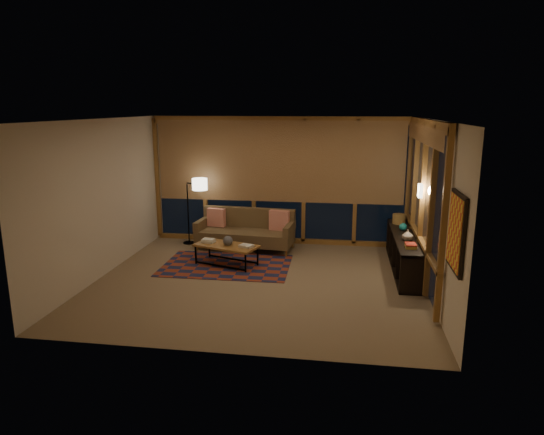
# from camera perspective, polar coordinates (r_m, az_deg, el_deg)

# --- Properties ---
(floor) EXTENTS (5.50, 5.00, 0.01)m
(floor) POSITION_cam_1_polar(r_m,az_deg,el_deg) (8.32, -1.54, -7.47)
(floor) COLOR #A0805F
(floor) RESTS_ON ground
(ceiling) EXTENTS (5.50, 5.00, 0.01)m
(ceiling) POSITION_cam_1_polar(r_m,az_deg,el_deg) (7.80, -1.67, 11.46)
(ceiling) COLOR silver
(ceiling) RESTS_ON walls
(walls) EXTENTS (5.51, 5.01, 2.70)m
(walls) POSITION_cam_1_polar(r_m,az_deg,el_deg) (7.95, -1.60, 1.68)
(walls) COLOR beige
(walls) RESTS_ON floor
(window_wall_back) EXTENTS (5.30, 0.16, 2.60)m
(window_wall_back) POSITION_cam_1_polar(r_m,az_deg,el_deg) (10.31, 0.78, 4.31)
(window_wall_back) COLOR brown
(window_wall_back) RESTS_ON walls
(window_wall_right) EXTENTS (0.16, 3.70, 2.60)m
(window_wall_right) POSITION_cam_1_polar(r_m,az_deg,el_deg) (8.51, 17.21, 1.86)
(window_wall_right) COLOR brown
(window_wall_right) RESTS_ON walls
(wall_art) EXTENTS (0.06, 0.74, 0.94)m
(wall_art) POSITION_cam_1_polar(r_m,az_deg,el_deg) (6.14, 20.80, -1.61)
(wall_art) COLOR red
(wall_art) RESTS_ON walls
(wall_sconce) EXTENTS (0.12, 0.18, 0.22)m
(wall_sconce) POSITION_cam_1_polar(r_m,az_deg,el_deg) (8.32, 17.04, 3.03)
(wall_sconce) COLOR white
(wall_sconce) RESTS_ON walls
(sofa) EXTENTS (2.03, 0.96, 0.80)m
(sofa) POSITION_cam_1_polar(r_m,az_deg,el_deg) (10.01, -3.19, -1.52)
(sofa) COLOR brown
(sofa) RESTS_ON floor
(pillow_left) EXTENTS (0.40, 0.20, 0.38)m
(pillow_left) POSITION_cam_1_polar(r_m,az_deg,el_deg) (10.30, -6.56, -0.06)
(pillow_left) COLOR red
(pillow_left) RESTS_ON sofa
(pillow_right) EXTENTS (0.43, 0.21, 0.41)m
(pillow_right) POSITION_cam_1_polar(r_m,az_deg,el_deg) (9.97, 0.87, -0.34)
(pillow_right) COLOR red
(pillow_right) RESTS_ON sofa
(area_rug) EXTENTS (2.37, 1.60, 0.01)m
(area_rug) POSITION_cam_1_polar(r_m,az_deg,el_deg) (9.12, -5.38, -5.63)
(area_rug) COLOR maroon
(area_rug) RESTS_ON floor
(coffee_table) EXTENTS (1.29, 0.88, 0.39)m
(coffee_table) POSITION_cam_1_polar(r_m,az_deg,el_deg) (9.10, -5.36, -4.40)
(coffee_table) COLOR brown
(coffee_table) RESTS_ON floor
(book_stack_a) EXTENTS (0.28, 0.24, 0.07)m
(book_stack_a) POSITION_cam_1_polar(r_m,az_deg,el_deg) (9.23, -7.50, -2.70)
(book_stack_a) COLOR silver
(book_stack_a) RESTS_ON coffee_table
(book_stack_b) EXTENTS (0.27, 0.25, 0.05)m
(book_stack_b) POSITION_cam_1_polar(r_m,az_deg,el_deg) (8.87, -3.04, -3.36)
(book_stack_b) COLOR silver
(book_stack_b) RESTS_ON coffee_table
(ceramic_pot) EXTENTS (0.24, 0.24, 0.18)m
(ceramic_pot) POSITION_cam_1_polar(r_m,az_deg,el_deg) (8.99, -5.21, -2.71)
(ceramic_pot) COLOR black
(ceramic_pot) RESTS_ON coffee_table
(floor_lamp) EXTENTS (0.56, 0.46, 1.45)m
(floor_lamp) POSITION_cam_1_polar(r_m,az_deg,el_deg) (10.52, -9.85, 0.82)
(floor_lamp) COLOR black
(floor_lamp) RESTS_ON floor
(bookshelf) EXTENTS (0.40, 2.58, 0.64)m
(bookshelf) POSITION_cam_1_polar(r_m,az_deg,el_deg) (9.11, 15.23, -3.96)
(bookshelf) COLOR black
(bookshelf) RESTS_ON floor
(basket) EXTENTS (0.28, 0.28, 0.19)m
(basket) POSITION_cam_1_polar(r_m,az_deg,el_deg) (9.85, 14.71, -0.16)
(basket) COLOR #AC8440
(basket) RESTS_ON bookshelf
(teal_bowl) EXTENTS (0.18, 0.18, 0.14)m
(teal_bowl) POSITION_cam_1_polar(r_m,az_deg,el_deg) (9.32, 15.16, -1.07)
(teal_bowl) COLOR #197E80
(teal_bowl) RESTS_ON bookshelf
(vase) EXTENTS (0.20, 0.20, 0.20)m
(vase) POSITION_cam_1_polar(r_m,az_deg,el_deg) (8.65, 15.67, -2.00)
(vase) COLOR tan
(vase) RESTS_ON bookshelf
(shelf_book_stack) EXTENTS (0.19, 0.25, 0.07)m
(shelf_book_stack) POSITION_cam_1_polar(r_m,az_deg,el_deg) (8.24, 16.00, -3.22)
(shelf_book_stack) COLOR silver
(shelf_book_stack) RESTS_ON bookshelf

